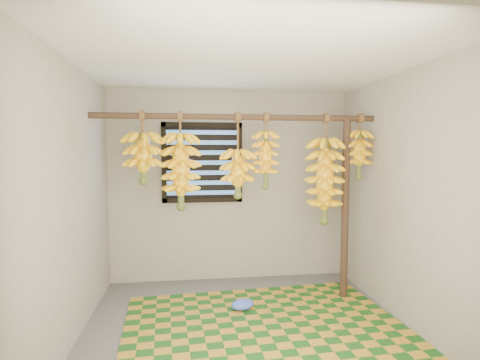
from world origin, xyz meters
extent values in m
cube|color=#535353|center=(0.00, 0.00, -0.01)|extent=(3.00, 3.00, 0.01)
cube|color=silver|center=(0.00, 0.00, 2.40)|extent=(3.00, 3.00, 0.01)
cube|color=gray|center=(0.00, 1.50, 1.20)|extent=(3.00, 0.01, 2.40)
cube|color=gray|center=(-1.50, 0.00, 1.20)|extent=(0.01, 3.00, 2.40)
cube|color=gray|center=(1.50, 0.00, 1.20)|extent=(0.01, 3.00, 2.40)
cube|color=black|center=(-0.35, 1.48, 1.50)|extent=(1.00, 0.04, 1.00)
cylinder|color=#432E20|center=(0.00, 0.70, 2.00)|extent=(3.00, 0.06, 0.06)
cylinder|color=#432E20|center=(1.20, 0.70, 1.00)|extent=(0.08, 0.08, 2.00)
cube|color=#194E17|center=(0.18, 0.02, 0.01)|extent=(2.72, 2.24, 0.01)
ellipsoid|color=blue|center=(0.02, 0.50, 0.06)|extent=(0.30, 0.26, 0.10)
cylinder|color=brown|center=(-0.98, 0.70, 1.91)|extent=(0.02, 0.02, 0.23)
cylinder|color=#4C5923|center=(-0.98, 0.70, 1.59)|extent=(0.07, 0.07, 0.47)
cylinder|color=brown|center=(-0.60, 0.70, 1.91)|extent=(0.02, 0.02, 0.24)
cylinder|color=#4C5923|center=(-0.60, 0.70, 1.45)|extent=(0.07, 0.07, 0.74)
cylinder|color=brown|center=(0.00, 0.70, 1.83)|extent=(0.02, 0.02, 0.40)
cylinder|color=#4C5923|center=(0.00, 0.70, 1.43)|extent=(0.06, 0.06, 0.46)
cylinder|color=brown|center=(0.30, 0.70, 1.93)|extent=(0.02, 0.02, 0.20)
cylinder|color=#4C5923|center=(0.30, 0.70, 1.57)|extent=(0.05, 0.05, 0.58)
cylinder|color=brown|center=(0.96, 0.70, 1.89)|extent=(0.02, 0.02, 0.28)
cylinder|color=#4C5923|center=(0.96, 0.70, 1.34)|extent=(0.07, 0.07, 0.88)
cylinder|color=brown|center=(1.35, 0.70, 1.94)|extent=(0.02, 0.02, 0.18)
cylinder|color=#4C5923|center=(1.35, 0.70, 1.63)|extent=(0.05, 0.05, 0.50)
camera|label=1|loc=(-0.51, -3.22, 1.64)|focal=28.00mm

